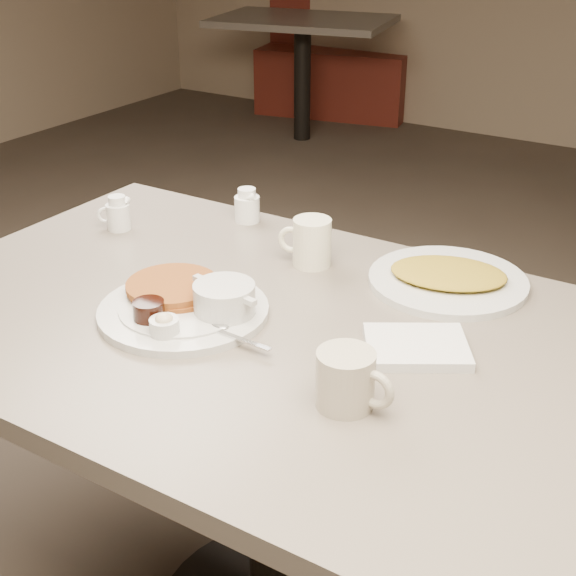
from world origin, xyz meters
The scene contains 9 objects.
diner_table centered at (0.00, 0.00, 0.58)m, with size 1.50×0.90×0.75m.
main_plate centered at (-0.17, -0.05, 0.77)m, with size 0.40×0.37×0.07m.
coffee_mug_near centered at (0.21, -0.15, 0.80)m, with size 0.13×0.09×0.09m.
napkin centered at (0.24, 0.05, 0.76)m, with size 0.22×0.20×0.02m.
coffee_mug_far centered at (-0.09, 0.26, 0.80)m, with size 0.12×0.10×0.10m.
creamer_left centered at (-0.56, 0.19, 0.79)m, with size 0.07×0.07×0.08m.
creamer_right centered at (-0.34, 0.39, 0.79)m, with size 0.08×0.07×0.08m.
hash_plate centered at (0.19, 0.32, 0.76)m, with size 0.39×0.39×0.04m.
booth_back_left centered at (-2.05, 3.90, 0.41)m, with size 1.27×1.41×1.12m.
Camera 1 is at (0.66, -1.05, 1.45)m, focal length 49.78 mm.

